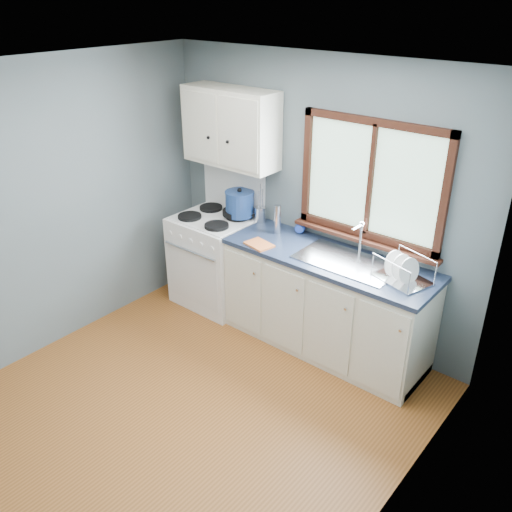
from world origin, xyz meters
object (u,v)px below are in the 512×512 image
Objects in this scene: utensil_crock at (260,214)px; dish_rack at (402,273)px; thermos at (277,219)px; sink at (346,269)px; gas_range at (216,257)px; skillet at (236,212)px; base_cabinets at (325,307)px; stockpot at (240,203)px.

utensil_crock reaches higher than dish_rack.
dish_rack is (1.28, -0.09, -0.08)m from thermos.
gas_range is at bearing -179.29° from sink.
utensil_crock is at bearing 158.53° from thermos.
gas_range is at bearing -156.62° from skillet.
utensil_crock is at bearing 7.59° from skillet.
sink is 1.33m from skillet.
skillet is 1.08× the size of utensil_crock.
base_cabinets is at bearing 179.87° from sink.
utensil_crock is at bearing 169.02° from sink.
dish_rack is (1.96, 0.03, 0.48)m from gas_range.
dish_rack is at bearing 1.25° from sink.
base_cabinets is at bearing -161.41° from dish_rack.
stockpot is 0.23m from utensil_crock.
stockpot is at bearing 173.16° from base_cabinets.
skillet is 1.48× the size of thermos.
thermos reaches higher than base_cabinets.
stockpot is (-1.29, 0.13, 0.22)m from sink.
base_cabinets is at bearing -21.09° from skillet.
gas_range is 2.89× the size of dish_rack.
gas_range is 0.64m from stockpot.
base_cabinets is 0.48m from sink.
thermos is (0.29, -0.11, 0.06)m from utensil_crock.
gas_range reaches higher than skillet.
dish_rack reaches higher than base_cabinets.
skillet is at bearing -165.59° from dish_rack.
gas_range is 0.89m from thermos.
skillet is 1.80m from dish_rack.
stockpot is at bearing 12.90° from skillet.
sink is 1.31m from stockpot.
sink is 2.79× the size of stockpot.
sink is (1.49, 0.02, 0.37)m from gas_range.
sink is at bearing 0.71° from gas_range.
stockpot reaches higher than skillet.
thermos is (0.49, -0.04, -0.03)m from stockpot.
stockpot is (0.20, 0.15, 0.59)m from gas_range.
sink is at bearing -20.33° from skillet.
skillet is (-1.14, 0.11, 0.58)m from base_cabinets.
dish_rack is at bearing -3.87° from thermos.
dish_rack is (0.48, 0.01, 0.12)m from sink.
gas_range is 1.53m from sink.
skillet is at bearing -151.71° from stockpot.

